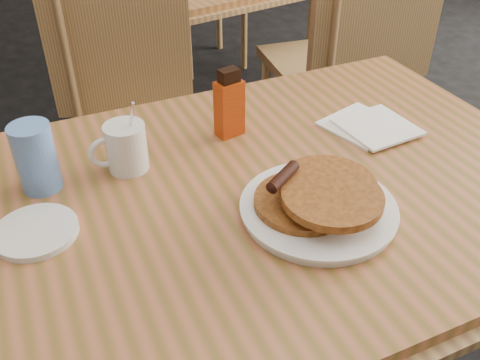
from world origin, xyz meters
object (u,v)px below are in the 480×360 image
object	(u,v)px
main_table	(253,204)
coffee_mug	(125,147)
chair_neighbor_near	(352,45)
blue_tumbler	(36,158)
pancake_plate	(319,202)
syrup_bottle	(229,105)
chair_main_far	(134,99)

from	to	relation	value
main_table	coffee_mug	world-z (taller)	coffee_mug
chair_neighbor_near	blue_tumbler	distance (m)	1.31
main_table	pancake_plate	size ratio (longest dim) A/B	4.71
chair_neighbor_near	coffee_mug	world-z (taller)	chair_neighbor_near
coffee_mug	blue_tumbler	bearing A→B (deg)	-174.51
main_table	syrup_bottle	distance (m)	0.23
main_table	pancake_plate	world-z (taller)	pancake_plate
coffee_mug	chair_main_far	bearing A→B (deg)	82.57
chair_main_far	blue_tumbler	distance (m)	0.72
syrup_bottle	chair_neighbor_near	bearing A→B (deg)	26.93
coffee_mug	syrup_bottle	world-z (taller)	syrup_bottle
main_table	chair_main_far	distance (m)	0.78
chair_neighbor_near	coffee_mug	distance (m)	1.17
syrup_bottle	pancake_plate	bearing A→B (deg)	-95.51
main_table	coffee_mug	bearing A→B (deg)	138.72
main_table	pancake_plate	bearing A→B (deg)	-60.70
main_table	syrup_bottle	xyz separation A→B (m)	(0.05, 0.20, 0.11)
coffee_mug	syrup_bottle	bearing A→B (deg)	16.05
pancake_plate	syrup_bottle	xyz separation A→B (m)	(-0.02, 0.32, 0.05)
pancake_plate	blue_tumbler	world-z (taller)	blue_tumbler
main_table	chair_main_far	xyz separation A→B (m)	(-0.01, 0.77, -0.12)
main_table	chair_main_far	world-z (taller)	chair_main_far
pancake_plate	main_table	bearing A→B (deg)	119.30
chair_neighbor_near	blue_tumbler	world-z (taller)	chair_neighbor_near
chair_main_far	chair_neighbor_near	xyz separation A→B (m)	(0.82, -0.01, 0.03)
chair_main_far	syrup_bottle	world-z (taller)	chair_main_far
main_table	chair_neighbor_near	bearing A→B (deg)	43.18
main_table	blue_tumbler	xyz separation A→B (m)	(-0.36, 0.18, 0.11)
main_table	chair_neighbor_near	distance (m)	1.11
pancake_plate	chair_main_far	bearing A→B (deg)	95.27
blue_tumbler	chair_main_far	bearing A→B (deg)	59.74
main_table	syrup_bottle	size ratio (longest dim) A/B	8.62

